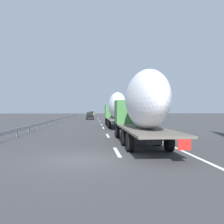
{
  "coord_description": "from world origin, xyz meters",
  "views": [
    {
      "loc": [
        -11.62,
        -0.5,
        2.28
      ],
      "look_at": [
        18.38,
        -2.76,
        2.07
      ],
      "focal_mm": 40.25,
      "sensor_mm": 36.0,
      "label": 1
    }
  ],
  "objects_px": {
    "car_yellow_coupe": "(92,114)",
    "truck_trailing": "(142,105)",
    "road_sign": "(124,110)",
    "truck_lead": "(116,108)",
    "car_black_suv": "(90,116)"
  },
  "relations": [
    {
      "from": "truck_trailing",
      "to": "road_sign",
      "type": "relative_size",
      "value": 3.87
    },
    {
      "from": "truck_lead",
      "to": "car_yellow_coupe",
      "type": "height_order",
      "value": "truck_lead"
    },
    {
      "from": "truck_lead",
      "to": "truck_trailing",
      "type": "relative_size",
      "value": 1.08
    },
    {
      "from": "car_black_suv",
      "to": "road_sign",
      "type": "bearing_deg",
      "value": -150.11
    },
    {
      "from": "car_yellow_coupe",
      "to": "truck_trailing",
      "type": "bearing_deg",
      "value": -177.44
    },
    {
      "from": "truck_lead",
      "to": "car_black_suv",
      "type": "height_order",
      "value": "truck_lead"
    },
    {
      "from": "truck_lead",
      "to": "truck_trailing",
      "type": "height_order",
      "value": "truck_trailing"
    },
    {
      "from": "car_yellow_coupe",
      "to": "road_sign",
      "type": "distance_m",
      "value": 49.33
    },
    {
      "from": "truck_lead",
      "to": "road_sign",
      "type": "bearing_deg",
      "value": -10.66
    },
    {
      "from": "truck_trailing",
      "to": "car_yellow_coupe",
      "type": "distance_m",
      "value": 83.0
    },
    {
      "from": "truck_lead",
      "to": "road_sign",
      "type": "relative_size",
      "value": 4.17
    },
    {
      "from": "truck_lead",
      "to": "road_sign",
      "type": "distance_m",
      "value": 16.77
    },
    {
      "from": "truck_trailing",
      "to": "car_yellow_coupe",
      "type": "height_order",
      "value": "truck_trailing"
    },
    {
      "from": "truck_lead",
      "to": "road_sign",
      "type": "xyz_separation_m",
      "value": [
        16.48,
        -3.1,
        -0.25
      ]
    },
    {
      "from": "car_yellow_coupe",
      "to": "car_black_suv",
      "type": "distance_m",
      "value": 36.72
    }
  ]
}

